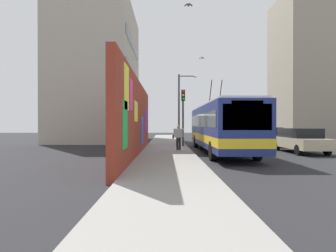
{
  "coord_description": "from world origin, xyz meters",
  "views": [
    {
      "loc": [
        -19.22,
        1.7,
        1.84
      ],
      "look_at": [
        0.69,
        1.52,
        1.71
      ],
      "focal_mm": 29.23,
      "sensor_mm": 36.0,
      "label": 1
    }
  ],
  "objects_px": {
    "city_bus": "(220,126)",
    "parked_car_champagne": "(300,140)",
    "parked_car_navy": "(266,136)",
    "street_lamp": "(181,103)",
    "traffic_light": "(183,108)",
    "pedestrian_at_curb": "(178,136)"
  },
  "relations": [
    {
      "from": "city_bus",
      "to": "parked_car_champagne",
      "type": "relative_size",
      "value": 2.5
    },
    {
      "from": "city_bus",
      "to": "parked_car_navy",
      "type": "bearing_deg",
      "value": -41.0
    },
    {
      "from": "traffic_light",
      "to": "city_bus",
      "type": "bearing_deg",
      "value": -148.16
    },
    {
      "from": "parked_car_champagne",
      "to": "parked_car_navy",
      "type": "height_order",
      "value": "same"
    },
    {
      "from": "city_bus",
      "to": "parked_car_navy",
      "type": "relative_size",
      "value": 2.38
    },
    {
      "from": "parked_car_navy",
      "to": "street_lamp",
      "type": "bearing_deg",
      "value": 75.21
    },
    {
      "from": "pedestrian_at_curb",
      "to": "traffic_light",
      "type": "height_order",
      "value": "traffic_light"
    },
    {
      "from": "parked_car_champagne",
      "to": "street_lamp",
      "type": "bearing_deg",
      "value": 43.06
    },
    {
      "from": "pedestrian_at_curb",
      "to": "traffic_light",
      "type": "relative_size",
      "value": 0.37
    },
    {
      "from": "pedestrian_at_curb",
      "to": "street_lamp",
      "type": "relative_size",
      "value": 0.26
    },
    {
      "from": "city_bus",
      "to": "parked_car_champagne",
      "type": "xyz_separation_m",
      "value": [
        0.14,
        -5.2,
        -0.89
      ]
    },
    {
      "from": "street_lamp",
      "to": "traffic_light",
      "type": "bearing_deg",
      "value": 178.72
    },
    {
      "from": "city_bus",
      "to": "parked_car_champagne",
      "type": "bearing_deg",
      "value": -88.48
    },
    {
      "from": "street_lamp",
      "to": "pedestrian_at_curb",
      "type": "bearing_deg",
      "value": 175.3
    },
    {
      "from": "city_bus",
      "to": "traffic_light",
      "type": "relative_size",
      "value": 2.7
    },
    {
      "from": "traffic_light",
      "to": "street_lamp",
      "type": "xyz_separation_m",
      "value": [
        4.43,
        -0.1,
        0.73
      ]
    },
    {
      "from": "parked_car_champagne",
      "to": "pedestrian_at_curb",
      "type": "bearing_deg",
      "value": 86.19
    },
    {
      "from": "city_bus",
      "to": "traffic_light",
      "type": "xyz_separation_m",
      "value": [
        3.46,
        2.15,
        1.34
      ]
    },
    {
      "from": "parked_car_navy",
      "to": "traffic_light",
      "type": "distance_m",
      "value": 8.08
    },
    {
      "from": "parked_car_champagne",
      "to": "traffic_light",
      "type": "height_order",
      "value": "traffic_light"
    },
    {
      "from": "city_bus",
      "to": "pedestrian_at_curb",
      "type": "relative_size",
      "value": 7.25
    },
    {
      "from": "city_bus",
      "to": "traffic_light",
      "type": "distance_m",
      "value": 4.29
    }
  ]
}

